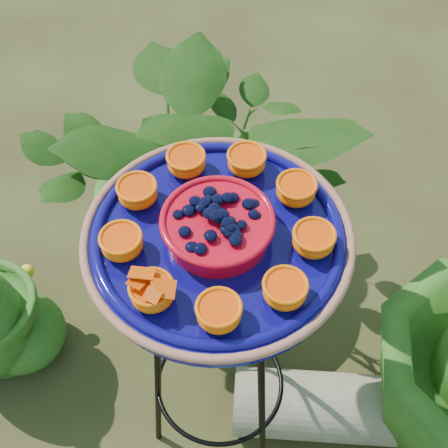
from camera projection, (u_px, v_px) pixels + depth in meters
The scene contains 5 objects.
ground_plane at pixel (214, 442), 1.91m from camera, with size 20.00×20.00×0.00m, color black.
tripod_stand at pixel (219, 340), 1.48m from camera, with size 0.44×0.44×0.95m.
feeder_dish at pixel (218, 236), 1.15m from camera, with size 0.62×0.62×0.11m.
driftwood_log at pixel (337, 407), 1.87m from camera, with size 0.21×0.21×0.62m, color tan.
shrub_back_left at pixel (202, 169), 1.91m from camera, with size 0.91×0.79×1.02m, color #215416.
Camera 1 is at (0.42, -0.46, 1.93)m, focal length 50.00 mm.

